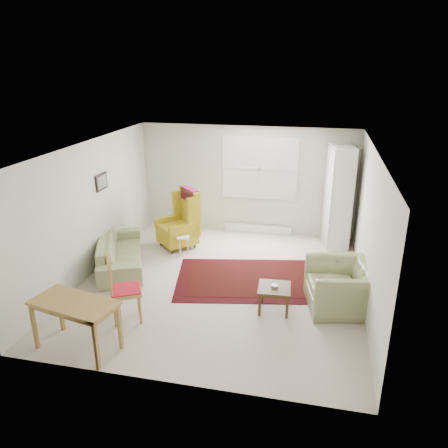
% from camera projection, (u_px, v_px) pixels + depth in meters
% --- Properties ---
extents(room, '(5.04, 5.54, 2.51)m').
position_uv_depth(room, '(224.00, 215.00, 7.82)').
color(room, '#C2B2A5').
rests_on(room, ground).
extents(rug, '(3.03, 2.25, 0.03)m').
position_uv_depth(rug, '(250.00, 279.00, 8.17)').
color(rug, black).
rests_on(rug, ground).
extents(sofa, '(1.58, 2.22, 0.84)m').
position_uv_depth(sofa, '(120.00, 247.00, 8.59)').
color(sofa, '#878C5D').
rests_on(sofa, ground).
extents(armchair, '(1.20, 1.31, 0.89)m').
position_uv_depth(armchair, '(340.00, 282.00, 7.14)').
color(armchair, '#878C5D').
rests_on(armchair, ground).
extents(wingback_chair, '(1.08, 1.08, 1.28)m').
position_uv_depth(wingback_chair, '(177.00, 219.00, 9.43)').
color(wingback_chair, gold).
rests_on(wingback_chair, ground).
extents(coffee_table, '(0.55, 0.55, 0.42)m').
position_uv_depth(coffee_table, '(274.00, 298.00, 7.12)').
color(coffee_table, '#422814').
rests_on(coffee_table, ground).
extents(stool, '(0.37, 0.37, 0.40)m').
position_uv_depth(stool, '(183.00, 245.00, 9.22)').
color(stool, white).
rests_on(stool, ground).
extents(cabinet, '(0.62, 0.96, 2.21)m').
position_uv_depth(cabinet, '(338.00, 197.00, 9.41)').
color(cabinet, silver).
rests_on(cabinet, ground).
extents(desk, '(1.29, 0.83, 0.75)m').
position_uv_depth(desk, '(77.00, 325.00, 6.09)').
color(desk, '#A07F40').
rests_on(desk, ground).
extents(desk_chair, '(0.63, 0.63, 1.06)m').
position_uv_depth(desk_chair, '(126.00, 289.00, 6.75)').
color(desk_chair, '#A07F40').
rests_on(desk_chair, ground).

